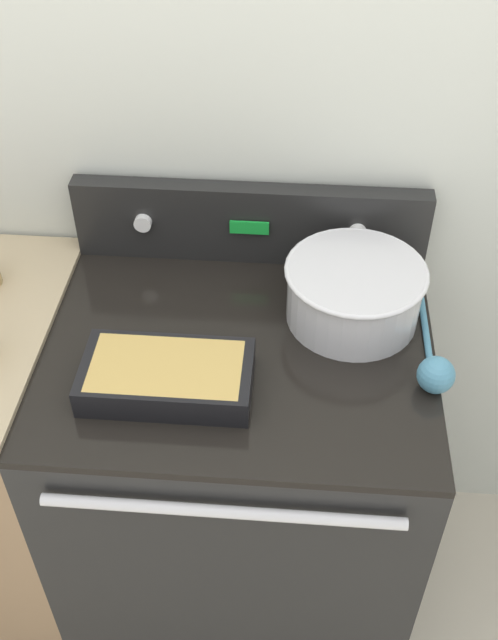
{
  "coord_description": "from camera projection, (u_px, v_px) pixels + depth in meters",
  "views": [
    {
      "loc": [
        0.11,
        -0.78,
        2.04
      ],
      "look_at": [
        0.02,
        0.35,
        1.0
      ],
      "focal_mm": 42.0,
      "sensor_mm": 36.0,
      "label": 1
    }
  ],
  "objects": [
    {
      "name": "casserole_dish",
      "position": [
        167.0,
        375.0,
        1.46
      ],
      "size": [
        0.33,
        0.18,
        0.06
      ],
      "color": "black",
      "rests_on": "stove_range"
    },
    {
      "name": "control_panel",
      "position": [
        250.0,
        223.0,
        1.73
      ],
      "size": [
        0.82,
        0.07,
        0.19
      ],
      "color": "black",
      "rests_on": "stove_range"
    },
    {
      "name": "mixing_bowl",
      "position": [
        354.0,
        290.0,
        1.59
      ],
      "size": [
        0.3,
        0.3,
        0.13
      ],
      "color": "silver",
      "rests_on": "stove_range"
    },
    {
      "name": "kitchen_wall",
      "position": [
        253.0,
        128.0,
        1.64
      ],
      "size": [
        8.0,
        0.05,
        2.5
      ],
      "color": "silver",
      "rests_on": "ground_plane"
    },
    {
      "name": "ladle",
      "position": [
        435.0,
        371.0,
        1.47
      ],
      "size": [
        0.07,
        0.3,
        0.07
      ],
      "color": "teal",
      "rests_on": "stove_range"
    },
    {
      "name": "stove_range",
      "position": [
        241.0,
        480.0,
        1.89
      ],
      "size": [
        0.82,
        0.7,
        0.94
      ],
      "color": "black",
      "rests_on": "ground_plane"
    }
  ]
}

